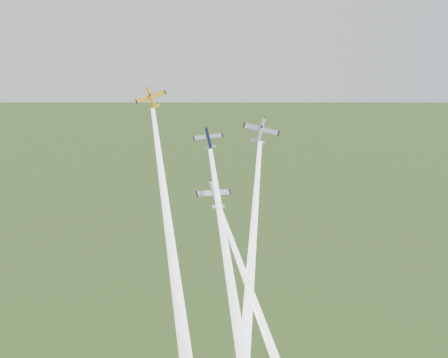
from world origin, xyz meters
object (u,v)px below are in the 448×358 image
(plane_silver_right, at_px, (261,131))
(plane_silver_low, at_px, (215,195))
(plane_navy, at_px, (209,138))
(plane_yellow, at_px, (151,98))

(plane_silver_right, relative_size, plane_silver_low, 1.05)
(plane_navy, relative_size, plane_silver_right, 0.78)
(plane_yellow, distance_m, plane_navy, 16.09)
(plane_silver_right, bearing_deg, plane_yellow, -167.15)
(plane_yellow, height_order, plane_silver_right, plane_yellow)
(plane_navy, xyz_separation_m, plane_silver_right, (12.55, 5.74, 0.45))
(plane_yellow, relative_size, plane_navy, 1.07)
(plane_silver_low, bearing_deg, plane_navy, 75.16)
(plane_navy, distance_m, plane_silver_right, 13.81)
(plane_yellow, height_order, plane_silver_low, plane_yellow)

